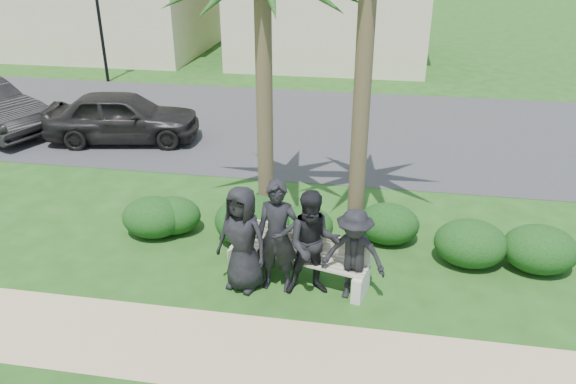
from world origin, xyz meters
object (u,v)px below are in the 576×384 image
Objects in this scene: man_d at (354,255)px; man_c at (313,244)px; man_b at (278,237)px; park_bench at (298,260)px; car_a at (123,117)px; man_a at (242,239)px; street_lamp at (97,1)px.

man_c is at bearing -174.64° from man_d.
man_b is at bearing -175.19° from man_d.
man_d is (0.94, -0.35, 0.41)m from park_bench.
man_c is at bearing -145.52° from car_a.
man_b is at bearing 165.71° from man_c.
man_b reaches higher than man_d.
man_d is at bearing -142.74° from car_a.
park_bench is 1.38× the size of man_c.
park_bench is 1.06m from man_a.
street_lamp is 1.04× the size of car_a.
man_a reaches higher than park_bench.
man_c is at bearing -0.55° from man_b.
car_a is at bearing -60.16° from street_lamp.
street_lamp is 15.24m from man_b.
man_d is (0.64, -0.02, -0.12)m from man_c.
man_c is 0.65m from man_d.
man_a is at bearing 170.73° from man_c.
car_a is at bearing 146.52° from man_a.
man_d is (1.78, 0.01, -0.12)m from man_a.
man_b is (8.95, -12.17, -1.98)m from street_lamp.
man_d is 9.12m from car_a.
man_a reaches higher than car_a.
man_b reaches higher than man_c.
man_a is (-0.85, -0.36, 0.53)m from park_bench.
park_bench is 0.61× the size of car_a.
park_bench is at bearing -145.40° from car_a.
man_a is 1.15× the size of man_d.
park_bench is at bearing 48.37° from man_b.
park_bench is 1.08m from man_d.
man_b is 1.06× the size of man_c.
park_bench is 8.21m from car_a.
man_c reaches higher than car_a.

